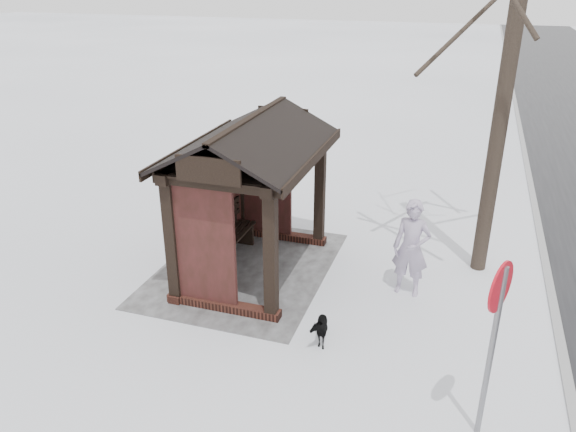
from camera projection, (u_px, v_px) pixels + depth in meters
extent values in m
plane|color=white|center=(255.00, 270.00, 11.12)|extent=(120.00, 120.00, 0.00)
cube|color=gray|center=(556.00, 319.00, 9.54)|extent=(120.00, 0.15, 0.06)
cube|color=gray|center=(245.00, 268.00, 11.18)|extent=(4.20, 3.20, 0.02)
cube|color=#351A13|center=(213.00, 260.00, 11.35)|extent=(3.30, 0.22, 0.16)
cube|color=#351A13|center=(279.00, 235.00, 12.40)|extent=(0.22, 2.10, 0.16)
cube|color=#351A13|center=(223.00, 306.00, 9.79)|extent=(0.22, 2.10, 0.16)
cube|color=black|center=(320.00, 195.00, 11.71)|extent=(0.20, 0.20, 2.30)
cube|color=black|center=(271.00, 259.00, 9.10)|extent=(0.20, 0.20, 2.30)
cube|color=black|center=(240.00, 185.00, 12.23)|extent=(0.20, 0.20, 2.30)
cube|color=black|center=(172.00, 244.00, 9.62)|extent=(0.20, 0.20, 2.30)
cube|color=black|center=(210.00, 207.00, 10.89)|extent=(2.80, 0.08, 2.14)
cube|color=black|center=(265.00, 185.00, 12.03)|extent=(0.08, 1.17, 2.14)
cube|color=black|center=(203.00, 244.00, 9.42)|extent=(0.08, 1.17, 2.14)
cube|color=black|center=(299.00, 161.00, 9.92)|extent=(3.40, 0.20, 0.18)
cube|color=black|center=(207.00, 151.00, 10.44)|extent=(3.40, 0.20, 0.18)
cylinder|color=black|center=(512.00, 46.00, 9.50)|extent=(0.29, 0.29, 8.55)
imported|color=#AFA0BC|center=(411.00, 248.00, 10.00)|extent=(0.50, 0.70, 1.81)
imported|color=black|center=(319.00, 327.00, 8.88)|extent=(0.68, 0.45, 0.53)
cylinder|color=slate|center=(490.00, 355.00, 6.74)|extent=(0.07, 0.07, 2.42)
cylinder|color=red|center=(501.00, 287.00, 6.36)|extent=(0.59, 0.27, 0.63)
cylinder|color=white|center=(499.00, 287.00, 6.37)|extent=(0.46, 0.22, 0.48)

